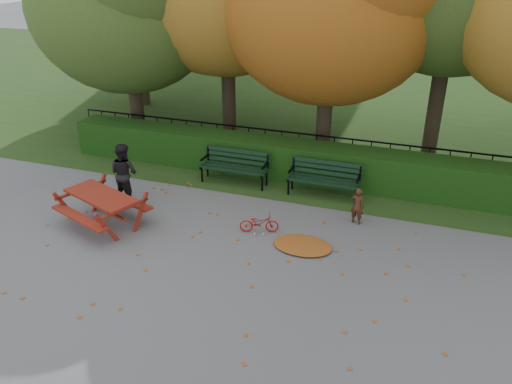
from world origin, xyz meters
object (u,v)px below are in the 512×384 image
(bench_right, at_px, (325,176))
(child, at_px, (357,206))
(adult, at_px, (124,173))
(bench_left, at_px, (235,164))
(picnic_table, at_px, (102,201))
(bicycle, at_px, (259,223))

(bench_right, distance_m, child, 1.54)
(child, relative_size, adult, 0.58)
(child, bearing_deg, bench_left, -5.26)
(picnic_table, relative_size, adult, 1.44)
(bench_left, xyz_separation_m, picnic_table, (-1.95, -3.14, 0.07))
(bench_left, distance_m, picnic_table, 3.69)
(picnic_table, bearing_deg, child, 40.11)
(bench_left, distance_m, adult, 2.88)
(bench_right, height_order, child, bench_right)
(picnic_table, bearing_deg, bench_right, 55.67)
(picnic_table, height_order, adult, adult)
(child, height_order, bicycle, child)
(picnic_table, height_order, child, child)
(bench_left, xyz_separation_m, bicycle, (1.45, -2.28, -0.29))
(bench_left, xyz_separation_m, child, (3.41, -1.16, -0.09))
(bench_right, xyz_separation_m, bicycle, (-0.95, -2.28, -0.29))
(child, relative_size, bicycle, 1.01)
(child, xyz_separation_m, adult, (-5.54, -0.76, 0.32))
(picnic_table, xyz_separation_m, child, (5.36, 1.97, -0.16))
(adult, relative_size, bicycle, 1.75)
(bench_right, relative_size, bicycle, 2.10)
(child, height_order, adult, adult)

